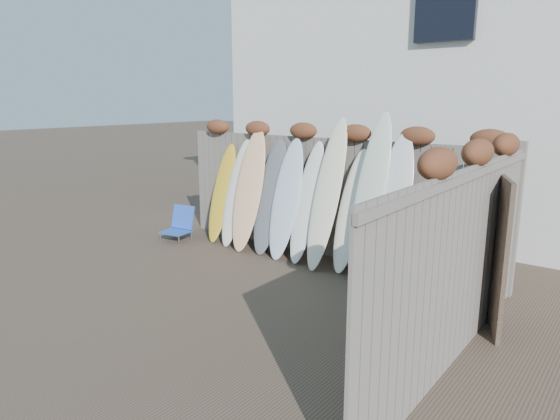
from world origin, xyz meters
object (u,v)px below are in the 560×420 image
Objects in this scene: beach_chair at (179,224)px; lattice_panel at (496,252)px; surfboard_0 at (222,193)px; wooden_crate at (433,303)px.

lattice_panel reaches higher than beach_chair.
surfboard_0 is (-5.05, 0.67, 0.01)m from lattice_panel.
wooden_crate is 0.40× the size of lattice_panel.
wooden_crate is 0.97m from lattice_panel.
surfboard_0 reaches higher than beach_chair.
wooden_crate is at bearing -148.25° from lattice_panel.
surfboard_0 is at bearing 163.79° from wooden_crate.
beach_chair is 5.75m from lattice_panel.
surfboard_0 is (-4.58, 1.33, 0.55)m from wooden_crate.
surfboard_0 is at bearing 149.31° from lattice_panel.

